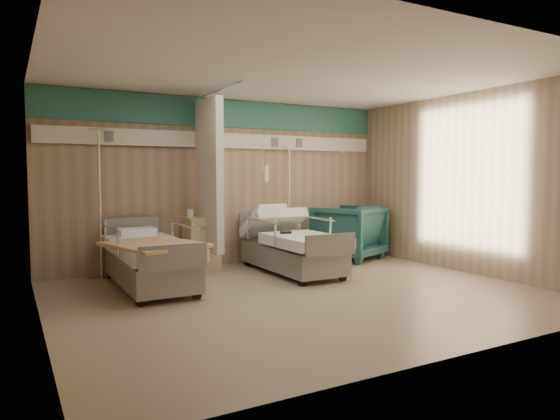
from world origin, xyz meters
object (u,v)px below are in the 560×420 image
Objects in this scene: iv_stand_left at (101,249)px; bed_left at (150,265)px; visitor_armchair at (349,232)px; iv_stand_right at (289,238)px; bed_right at (291,253)px; bedside_cabinet at (201,244)px.

bed_left is at bearing -62.79° from iv_stand_left.
iv_stand_right is (-1.05, 0.36, -0.08)m from visitor_armchair.
iv_stand_left is (-2.68, 0.93, 0.13)m from bed_right.
visitor_armchair is at bearing -4.51° from iv_stand_left.
visitor_armchair is 4.24m from iv_stand_left.
iv_stand_left reaches higher than iv_stand_right.
iv_stand_right reaches higher than visitor_armchair.
bedside_cabinet is (-1.15, 0.90, 0.11)m from bed_right.
iv_stand_left is (-4.23, 0.33, -0.04)m from visitor_armchair.
bed_right and bed_left have the same top height.
bed_left is at bearing -14.43° from visitor_armchair.
bed_left is at bearing 180.00° from bed_right.
iv_stand_left is at bearing 117.21° from bed_left.
visitor_armchair is at bearing -18.81° from iv_stand_right.
bedside_cabinet reaches higher than bed_left.
iv_stand_right reaches higher than bed_right.
bed_right is 0.99× the size of iv_stand_left.
bed_left is at bearing -139.40° from bedside_cabinet.
visitor_armchair is 0.54× the size of iv_stand_right.
bed_right is 2.84m from iv_stand_left.
bed_right is 1.08m from iv_stand_right.
iv_stand_right is at bearing 19.51° from bed_left.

